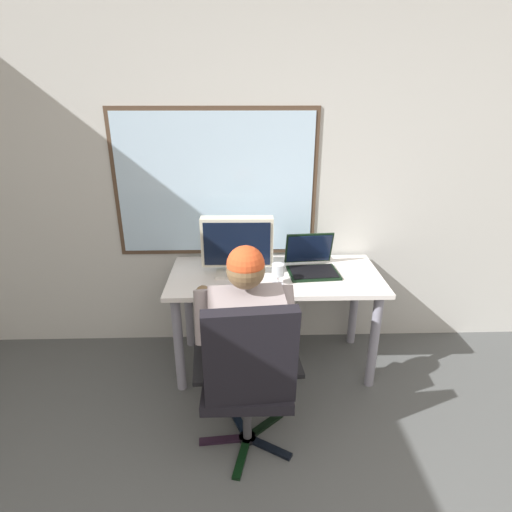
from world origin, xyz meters
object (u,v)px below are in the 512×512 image
Objects in this scene: laptop at (311,261)px; wine_glass at (278,271)px; crt_monitor at (237,244)px; office_chair at (249,373)px; desk at (275,289)px; person_seated at (244,333)px.

wine_glass is at bearing -138.40° from laptop.
crt_monitor is 3.41× the size of wine_glass.
desk is at bearing 76.81° from office_chair.
crt_monitor reaches higher than laptop.
wine_glass is (0.19, 0.65, 0.27)m from office_chair.
wine_glass is (0.00, -0.16, 0.21)m from desk.
wine_glass is at bearing 60.73° from person_seated.
crt_monitor is at bearing 94.18° from person_seated.
crt_monitor reaches higher than office_chair.
office_chair is 0.28m from person_seated.
person_seated is 8.50× the size of wine_glass.
person_seated reaches higher than laptop.
office_chair is 1.00m from laptop.
person_seated is 0.48m from wine_glass.
desk is at bearing -7.06° from crt_monitor.
desk is 2.99× the size of crt_monitor.
person_seated reaches higher than wine_glass.
person_seated is at bearing -127.45° from laptop.
desk is 0.31m from laptop.
person_seated is at bearing -111.27° from desk.
laptop is (0.44, 0.87, 0.24)m from office_chair.
crt_monitor is 0.34m from wine_glass.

